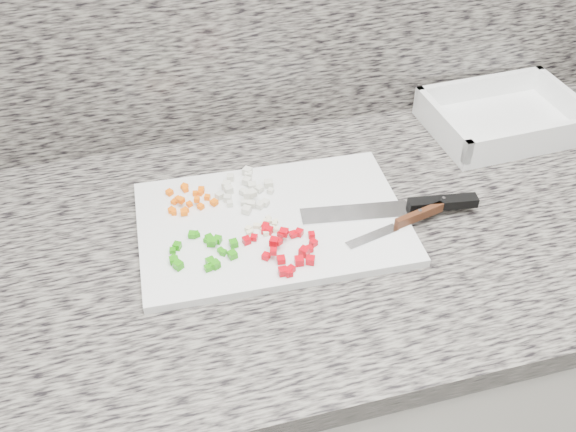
# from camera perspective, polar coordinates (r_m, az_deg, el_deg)

# --- Properties ---
(cabinet) EXTENTS (3.92, 0.62, 0.86)m
(cabinet) POSITION_cam_1_polar(r_m,az_deg,el_deg) (1.39, 2.75, -15.37)
(cabinet) COLOR silver
(cabinet) RESTS_ON ground
(countertop) EXTENTS (3.96, 0.64, 0.04)m
(countertop) POSITION_cam_1_polar(r_m,az_deg,el_deg) (1.04, 3.54, -1.64)
(countertop) COLOR slate
(countertop) RESTS_ON cabinet
(cutting_board) EXTENTS (0.43, 0.30, 0.01)m
(cutting_board) POSITION_cam_1_polar(r_m,az_deg,el_deg) (1.02, -1.38, -0.61)
(cutting_board) COLOR silver
(cutting_board) RESTS_ON countertop
(carrot_pile) EXTENTS (0.08, 0.08, 0.02)m
(carrot_pile) POSITION_cam_1_polar(r_m,az_deg,el_deg) (1.05, -8.85, 1.39)
(carrot_pile) COLOR #FF6405
(carrot_pile) RESTS_ON cutting_board
(onion_pile) EXTENTS (0.10, 0.12, 0.02)m
(onion_pile) POSITION_cam_1_polar(r_m,az_deg,el_deg) (1.06, -3.76, 2.29)
(onion_pile) COLOR beige
(onion_pile) RESTS_ON cutting_board
(green_pepper_pile) EXTENTS (0.10, 0.09, 0.02)m
(green_pepper_pile) POSITION_cam_1_polar(r_m,az_deg,el_deg) (0.96, -7.32, -3.19)
(green_pepper_pile) COLOR #21880C
(green_pepper_pile) RESTS_ON cutting_board
(red_pepper_pile) EXTENTS (0.11, 0.12, 0.02)m
(red_pepper_pile) POSITION_cam_1_polar(r_m,az_deg,el_deg) (0.95, -0.21, -2.89)
(red_pepper_pile) COLOR #C2020E
(red_pepper_pile) RESTS_ON cutting_board
(garlic_pile) EXTENTS (0.06, 0.04, 0.01)m
(garlic_pile) POSITION_cam_1_polar(r_m,az_deg,el_deg) (1.00, -2.11, -0.98)
(garlic_pile) COLOR beige
(garlic_pile) RESTS_ON cutting_board
(chef_knife) EXTENTS (0.29, 0.07, 0.02)m
(chef_knife) POSITION_cam_1_polar(r_m,az_deg,el_deg) (1.05, 11.04, 0.87)
(chef_knife) COLOR silver
(chef_knife) RESTS_ON cutting_board
(paring_knife) EXTENTS (0.18, 0.06, 0.02)m
(paring_knife) POSITION_cam_1_polar(r_m,az_deg,el_deg) (1.02, 10.58, -0.39)
(paring_knife) COLOR silver
(paring_knife) RESTS_ON cutting_board
(tray) EXTENTS (0.29, 0.21, 0.06)m
(tray) POSITION_cam_1_polar(r_m,az_deg,el_deg) (1.30, 18.59, 8.15)
(tray) COLOR white
(tray) RESTS_ON countertop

